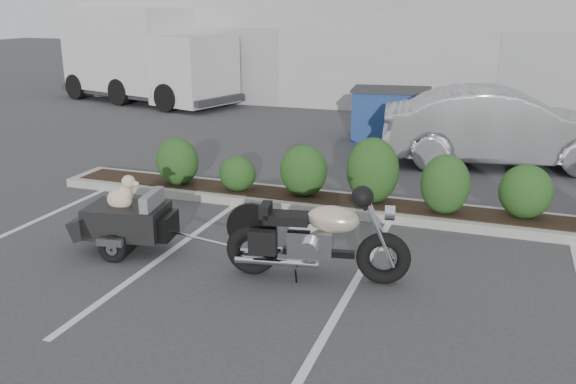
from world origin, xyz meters
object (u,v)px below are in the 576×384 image
(motorcycle, at_px, (316,239))
(dumpster, at_px, (391,113))
(delivery_truck, at_px, (145,58))
(pet_trailer, at_px, (126,219))
(sedan, at_px, (502,127))

(motorcycle, bearing_deg, dumpster, 84.75)
(dumpster, bearing_deg, delivery_truck, 153.47)
(pet_trailer, bearing_deg, sedan, 44.97)
(dumpster, height_order, delivery_truck, delivery_truck)
(sedan, bearing_deg, delivery_truck, 56.23)
(motorcycle, distance_m, dumpster, 8.77)
(motorcycle, distance_m, delivery_truck, 15.74)
(pet_trailer, bearing_deg, delivery_truck, 111.18)
(motorcycle, relative_size, delivery_truck, 0.32)
(pet_trailer, height_order, delivery_truck, delivery_truck)
(delivery_truck, bearing_deg, sedan, -7.19)
(motorcycle, height_order, pet_trailer, motorcycle)
(dumpster, distance_m, delivery_truck, 9.96)
(motorcycle, xyz_separation_m, delivery_truck, (-10.00, 12.11, 1.01))
(motorcycle, bearing_deg, delivery_truck, 119.92)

